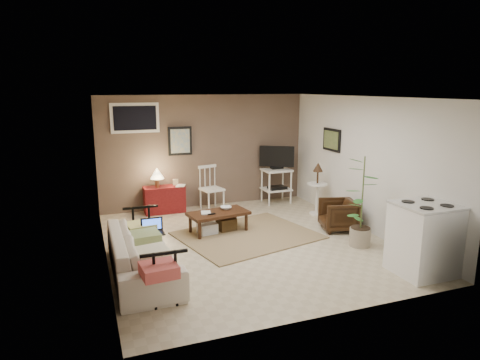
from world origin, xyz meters
name	(u,v)px	position (x,y,z in m)	size (l,w,h in m)	color
floor	(247,243)	(0.00, 0.00, 0.00)	(5.00, 5.00, 0.00)	#C1B293
art_back	(180,141)	(-0.55, 2.48, 1.45)	(0.50, 0.03, 0.60)	black
art_right	(332,140)	(2.23, 1.05, 1.52)	(0.03, 0.60, 0.45)	black
window	(135,118)	(-1.45, 2.48, 1.95)	(0.96, 0.03, 0.60)	white
rug	(247,235)	(0.13, 0.31, 0.01)	(2.22, 1.78, 0.02)	#88724F
coffee_table	(218,220)	(-0.30, 0.67, 0.22)	(1.13, 0.71, 0.40)	#3D2210
sofa	(142,247)	(-1.80, -0.65, 0.41)	(2.09, 0.61, 0.82)	beige
sofa_pillows	(148,246)	(-1.75, -0.89, 0.50)	(0.40, 1.99, 0.14)	#EEE8C5
sofa_end_rails	(151,249)	(-1.68, -0.65, 0.35)	(0.56, 2.09, 0.70)	black
laptop	(152,229)	(-1.60, -0.29, 0.53)	(0.32, 0.23, 0.22)	black
red_console	(164,197)	(-0.97, 2.26, 0.33)	(0.83, 0.37, 0.96)	maroon
spindle_chair	(211,189)	(0.02, 2.15, 0.44)	(0.50, 0.50, 0.93)	white
tv_stand	(277,173)	(1.55, 2.16, 0.68)	(0.69, 0.49, 1.28)	white
side_table	(317,183)	(1.93, 1.05, 0.67)	(0.40, 0.40, 1.08)	white
armchair	(338,214)	(1.80, 0.05, 0.31)	(0.60, 0.56, 0.62)	black
potted_plant	(362,198)	(1.69, -0.77, 0.80)	(0.38, 0.38, 1.51)	gray
stove	(424,239)	(1.87, -1.95, 0.50)	(0.78, 0.72, 1.01)	white
bowl	(226,204)	(-0.10, 0.80, 0.48)	(0.20, 0.05, 0.20)	#3D2210
book_table	(201,207)	(-0.60, 0.70, 0.49)	(0.17, 0.02, 0.23)	#3D2210
book_console	(176,181)	(-0.72, 2.20, 0.67)	(0.18, 0.02, 0.24)	#3D2210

